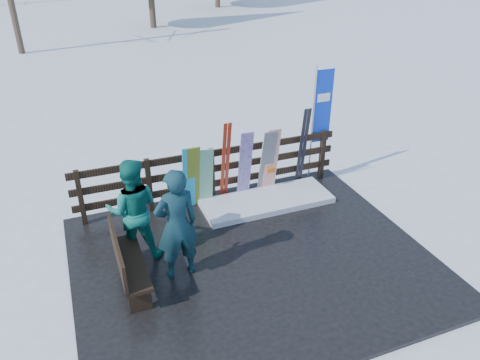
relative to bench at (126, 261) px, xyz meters
name	(u,v)px	position (x,y,z in m)	size (l,w,h in m)	color
ground	(253,262)	(2.11, -0.07, -0.60)	(700.00, 700.00, 0.00)	white
deck	(253,261)	(2.11, -0.07, -0.56)	(6.00, 5.00, 0.08)	black
fence	(212,171)	(2.11, 2.13, 0.14)	(5.60, 0.10, 1.15)	black
snow_patch	(267,201)	(3.09, 1.53, -0.46)	(2.70, 1.00, 0.12)	white
bench	(126,261)	(0.00, 0.00, 0.00)	(0.41, 1.50, 0.97)	black
snowboard_0	(189,178)	(1.56, 1.91, 0.19)	(0.25, 0.03, 1.41)	#21C4F2
snowboard_1	(206,177)	(1.92, 1.91, 0.14)	(0.28, 0.03, 1.32)	silver
snowboard_2	(193,178)	(1.66, 1.91, 0.19)	(0.26, 0.03, 1.42)	#E5FF30
snowboard_3	(245,165)	(2.76, 1.91, 0.26)	(0.27, 0.03, 1.56)	silver
snowboard_4	(267,162)	(3.26, 1.91, 0.23)	(0.31, 0.03, 1.52)	black
snowboard_5	(271,161)	(3.35, 1.91, 0.24)	(0.29, 0.03, 1.54)	white
ski_pair_a	(225,162)	(2.36, 1.98, 0.38)	(0.17, 0.36, 1.79)	#B72D16
ski_pair_b	(303,148)	(4.11, 1.98, 0.40)	(0.17, 0.26, 1.83)	black
rental_flag	(320,111)	(4.60, 2.18, 1.09)	(0.45, 0.04, 2.60)	silver
person_front	(177,225)	(0.84, 0.02, 0.45)	(0.70, 0.46, 1.93)	#15453F
person_back	(133,210)	(0.29, 0.78, 0.40)	(0.89, 0.69, 1.83)	#10695C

